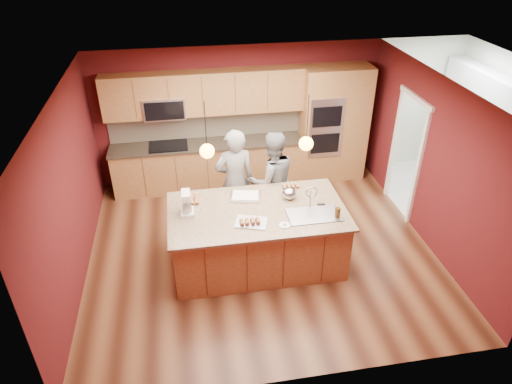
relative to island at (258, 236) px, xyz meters
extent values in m
plane|color=#432113|center=(0.10, 0.30, -0.49)|extent=(5.50, 5.50, 0.00)
plane|color=silver|center=(0.10, 0.30, 2.21)|extent=(5.50, 5.50, 0.00)
plane|color=#501315|center=(0.10, 2.80, 0.86)|extent=(5.50, 0.00, 5.50)
plane|color=#501315|center=(0.10, -2.20, 0.86)|extent=(5.50, 0.00, 5.50)
plane|color=#501315|center=(-2.65, 0.30, 0.86)|extent=(0.00, 5.00, 5.00)
plane|color=#501315|center=(2.85, 0.30, 0.86)|extent=(0.00, 5.00, 5.00)
cube|color=brown|center=(-0.55, 2.50, -0.04)|extent=(3.70, 0.60, 0.90)
cube|color=black|center=(-0.55, 2.49, 0.42)|extent=(3.74, 0.64, 0.04)
cube|color=beige|center=(-0.55, 2.78, 0.73)|extent=(3.70, 0.03, 0.56)
cube|color=brown|center=(-0.55, 2.62, 1.41)|extent=(3.70, 0.36, 0.80)
cube|color=black|center=(-1.30, 2.48, 0.45)|extent=(0.72, 0.52, 0.03)
cube|color=silver|center=(-1.30, 2.60, 1.19)|extent=(0.76, 0.40, 0.40)
cube|color=brown|center=(1.70, 2.50, 0.66)|extent=(0.80, 0.60, 2.30)
cube|color=silver|center=(1.70, 2.20, 0.71)|extent=(0.66, 0.04, 1.20)
cube|color=brown|center=(2.35, 2.50, 0.66)|extent=(0.50, 0.60, 2.30)
plane|color=beige|center=(3.75, 1.50, -0.49)|extent=(2.60, 2.60, 0.00)
plane|color=beige|center=(4.65, 1.50, 0.86)|extent=(0.00, 2.70, 2.70)
cube|color=white|center=(4.45, 1.50, 1.46)|extent=(0.35, 2.40, 0.75)
cylinder|color=black|center=(-0.70, 0.00, 1.86)|extent=(0.01, 0.01, 0.70)
sphere|color=#FFA734|center=(-0.70, 0.00, 1.51)|extent=(0.20, 0.20, 0.20)
cylinder|color=black|center=(0.67, 0.00, 1.86)|extent=(0.01, 0.01, 0.70)
sphere|color=#FFA734|center=(0.67, 0.00, 1.51)|extent=(0.20, 0.20, 0.20)
cube|color=brown|center=(-0.02, 0.00, -0.03)|extent=(2.53, 1.37, 0.93)
cube|color=tan|center=(-0.02, 0.00, 0.45)|extent=(2.63, 1.47, 0.04)
cube|color=silver|center=(0.78, -0.26, 0.39)|extent=(0.76, 0.44, 0.18)
imported|color=black|center=(-0.22, 0.99, 0.43)|extent=(0.72, 0.52, 1.85)
imported|color=slate|center=(0.40, 0.99, 0.38)|extent=(0.95, 0.79, 1.75)
cube|color=white|center=(-1.04, 0.08, 0.50)|extent=(0.19, 0.25, 0.06)
cube|color=white|center=(-1.04, 0.18, 0.65)|extent=(0.10, 0.08, 0.25)
cube|color=white|center=(-1.04, 0.10, 0.79)|extent=(0.13, 0.25, 0.09)
cylinder|color=#ABACB2|center=(-1.04, 0.04, 0.57)|extent=(0.14, 0.14, 0.13)
cube|color=silver|center=(-0.13, 0.38, 0.49)|extent=(0.52, 0.42, 0.03)
cube|color=white|center=(-0.13, 0.38, 0.51)|extent=(0.45, 0.35, 0.02)
cube|color=silver|center=(-0.16, -0.30, 0.48)|extent=(0.52, 0.44, 0.02)
ellipsoid|color=#ABACB2|center=(0.52, 0.25, 0.56)|extent=(0.22, 0.22, 0.19)
cylinder|color=white|center=(0.30, -0.45, 0.48)|extent=(0.16, 0.16, 0.01)
cylinder|color=#3C240C|center=(1.09, -0.37, 0.55)|extent=(0.08, 0.08, 0.16)
cube|color=black|center=(0.96, -0.02, 0.48)|extent=(0.12, 0.07, 0.01)
cube|color=white|center=(4.33, 1.24, -0.01)|extent=(0.71, 0.73, 0.97)
cube|color=white|center=(4.30, 1.78, -0.01)|extent=(0.73, 0.74, 0.96)
camera|label=1|loc=(-0.98, -5.52, 4.24)|focal=32.00mm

